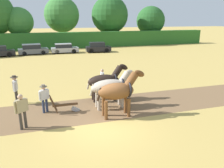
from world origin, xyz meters
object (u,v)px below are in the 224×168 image
Objects in this scene: tree_center_right at (62,15)px; plow at (68,107)px; draft_horse_lead_left at (118,91)px; farmer_onlooker_right at (15,87)px; parked_car_center_left at (33,49)px; draft_horse_trail_left at (106,81)px; farmer_onlooker_left at (22,109)px; draft_horse_lead_right at (111,87)px; parked_car_center_right at (98,47)px; parked_car_center at (64,48)px; tree_center at (19,22)px; tree_right at (110,15)px; farmer_beside_team at (102,78)px; tree_far_right at (151,21)px; farmer_at_plow at (44,97)px.

plow is at bearing -96.27° from tree_center_right.
tree_center_right is 34.69m from draft_horse_lead_left.
parked_car_center_left is at bearing 92.25° from farmer_onlooker_right.
farmer_onlooker_left is at bearing -150.91° from draft_horse_trail_left.
parked_car_center_right is (5.08, 21.80, -0.52)m from draft_horse_lead_right.
farmer_onlooker_right is at bearing -104.06° from parked_car_center.
draft_horse_lead_right reaches higher than farmer_onlooker_right.
farmer_onlooker_left reaches higher than plow.
farmer_onlooker_right is (-5.32, 2.34, -0.20)m from draft_horse_lead_right.
tree_center_right is 32.16m from draft_horse_trail_left.
tree_right is at bearing 2.98° from tree_center.
parked_car_center_left reaches higher than parked_car_center.
plow is 0.91× the size of farmer_onlooker_right.
parked_car_center_left is (-5.66, -10.45, -5.04)m from tree_center_right.
parked_car_center_left is at bearing 103.35° from draft_horse_lead_right.
draft_horse_trail_left is 5.45m from farmer_onlooker_left.
parked_car_center is at bearing -95.92° from tree_center_right.
farmer_beside_team is at bearing -109.19° from tree_right.
farmer_onlooker_right is at bearing -129.97° from tree_far_right.
tree_center_right is 33.38m from farmer_at_plow.
farmer_at_plow is at bearing -126.42° from tree_far_right.
farmer_beside_team is (-9.94, -28.56, -4.82)m from tree_right.
tree_center_right is at bearing 115.38° from parked_car_center_right.
draft_horse_trail_left is 1.60× the size of farmer_onlooker_left.
tree_far_right is 39.61m from farmer_at_plow.
farmer_onlooker_left is (-5.89, -34.31, -4.74)m from tree_center_right.
farmer_onlooker_right is at bearing -170.35° from farmer_at_plow.
farmer_onlooker_left is (-24.48, -33.37, -3.62)m from tree_far_right.
farmer_onlooker_right is (-5.71, -0.84, 0.15)m from farmer_beside_team.
tree_center_right is 5.62× the size of farmer_at_plow.
farmer_at_plow is at bearing 175.25° from draft_horse_lead_right.
farmer_onlooker_left is at bearing -86.94° from tree_center.
farmer_at_plow is at bearing -165.39° from draft_horse_trail_left.
draft_horse_lead_right is 0.66× the size of parked_car_center_left.
farmer_onlooker_right is 20.88m from parked_car_center.
draft_horse_lead_left is 0.62× the size of parked_car_center_left.
parked_car_center_right is (5.08, -0.74, 0.05)m from parked_car_center.
draft_horse_trail_left is at bearing 72.42° from farmer_at_plow.
parked_car_center_left is 9.69m from parked_car_center_right.
parked_car_center_right reaches higher than parked_car_center.
draft_horse_trail_left is 21.88m from parked_car_center_left.
tree_center_right is 3.22× the size of draft_horse_lead_right.
tree_center_right is 1.18× the size of tree_far_right.
farmer_onlooker_right reaches higher than plow.
parked_car_center is (4.79, 23.73, -0.32)m from farmer_onlooker_left.
tree_center_right is 3.27× the size of draft_horse_trail_left.
draft_horse_trail_left is at bearing 89.56° from draft_horse_lead_right.
draft_horse_lead_left reaches higher than farmer_beside_team.
farmer_onlooker_right is at bearing 158.19° from draft_horse_lead_right.
draft_horse_lead_right is (-19.68, -32.17, -3.37)m from tree_far_right.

